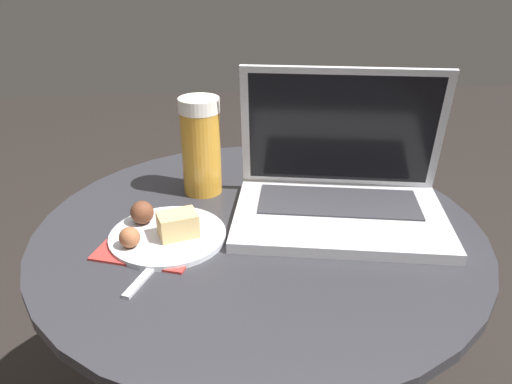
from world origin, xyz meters
TOP-DOWN VIEW (x-y plane):
  - table at (0.00, 0.00)m, footprint 0.75×0.75m
  - napkin at (-0.18, -0.06)m, footprint 0.18×0.15m
  - laptop at (0.15, 0.04)m, footprint 0.40×0.30m
  - beer_glass at (-0.09, 0.14)m, footprint 0.07×0.07m
  - snack_plate at (-0.16, -0.03)m, footprint 0.19×0.19m
  - fork at (-0.15, -0.08)m, footprint 0.09×0.18m

SIDE VIEW (x-z plane):
  - table at x=0.00m, z-range 0.16..0.72m
  - napkin at x=-0.18m, z-range 0.57..0.57m
  - fork at x=-0.15m, z-range 0.57..0.57m
  - snack_plate at x=-0.16m, z-range 0.56..0.60m
  - laptop at x=0.15m, z-range 0.49..0.74m
  - beer_glass at x=-0.09m, z-range 0.57..0.75m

